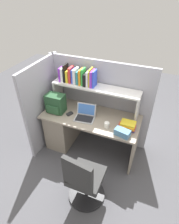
{
  "coord_description": "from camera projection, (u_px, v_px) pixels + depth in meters",
  "views": [
    {
      "loc": [
        0.92,
        -2.3,
        2.6
      ],
      "look_at": [
        0.0,
        -0.05,
        0.85
      ],
      "focal_mm": 30.38,
      "sensor_mm": 36.0,
      "label": 1
    }
  ],
  "objects": [
    {
      "name": "laptop",
      "position": [
        85.0,
        115.0,
        3.04
      ],
      "size": [
        0.34,
        0.29,
        0.22
      ],
      "color": "#B7BABF",
      "rests_on": "desk"
    },
    {
      "name": "ground_plane",
      "position": [
        91.0,
        147.0,
        3.53
      ],
      "size": [
        8.0,
        8.0,
        0.0
      ],
      "primitive_type": "plane",
      "color": "#4C4C51"
    },
    {
      "name": "computer_mouse",
      "position": [
        70.0,
        114.0,
        3.13
      ],
      "size": [
        0.1,
        0.12,
        0.03
      ],
      "primitive_type": "cube",
      "rotation": [
        0.0,
        0.0,
        -0.43
      ],
      "color": "#262628",
      "rests_on": "desk"
    },
    {
      "name": "cubicle_partition_rear",
      "position": [
        99.0,
        102.0,
        3.36
      ],
      "size": [
        1.84,
        0.05,
        1.55
      ],
      "primitive_type": "cube",
      "color": "#9E9EA8",
      "rests_on": "ground_plane"
    },
    {
      "name": "desk_book_stack",
      "position": [
        128.0,
        125.0,
        2.83
      ],
      "size": [
        0.25,
        0.2,
        0.11
      ],
      "color": "blue",
      "rests_on": "desk"
    },
    {
      "name": "overhead_hutch",
      "position": [
        95.0,
        92.0,
        3.05
      ],
      "size": [
        1.44,
        0.28,
        0.45
      ],
      "color": "beige",
      "rests_on": "desk"
    },
    {
      "name": "cubicle_partition_left",
      "position": [
        44.0,
        105.0,
        3.3
      ],
      "size": [
        0.05,
        1.06,
        1.55
      ],
      "primitive_type": "cube",
      "color": "#9E9EA8",
      "rests_on": "ground_plane"
    },
    {
      "name": "paper_cup",
      "position": [
        107.0,
        125.0,
        2.86
      ],
      "size": [
        0.08,
        0.08,
        0.09
      ],
      "primitive_type": "cylinder",
      "color": "white",
      "rests_on": "desk"
    },
    {
      "name": "tissue_box",
      "position": [
        122.0,
        133.0,
        2.71
      ],
      "size": [
        0.24,
        0.16,
        0.1
      ],
      "primitive_type": "cube",
      "rotation": [
        0.0,
        0.0,
        -0.22
      ],
      "color": "teal",
      "rests_on": "desk"
    },
    {
      "name": "office_chair",
      "position": [
        84.0,
        182.0,
        2.5
      ],
      "size": [
        0.52,
        0.52,
        0.93
      ],
      "rotation": [
        0.0,
        0.0,
        3.01
      ],
      "color": "black",
      "rests_on": "ground_plane"
    },
    {
      "name": "desk",
      "position": [
        71.0,
        126.0,
        3.41
      ],
      "size": [
        1.6,
        0.7,
        0.73
      ],
      "color": "gray",
      "rests_on": "ground_plane"
    },
    {
      "name": "reference_books_on_shelf",
      "position": [
        78.0,
        76.0,
        3.01
      ],
      "size": [
        0.62,
        0.18,
        0.29
      ],
      "color": "purple",
      "rests_on": "overhead_hutch"
    },
    {
      "name": "backpack",
      "position": [
        56.0,
        104.0,
        3.13
      ],
      "size": [
        0.3,
        0.23,
        0.31
      ],
      "color": "#264C2D",
      "rests_on": "desk"
    }
  ]
}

